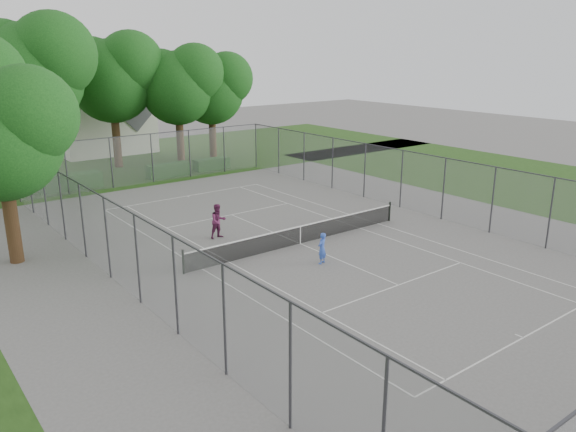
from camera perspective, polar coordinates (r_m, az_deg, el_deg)
ground at (r=27.75m, az=1.26°, el=-2.84°), size 120.00×120.00×0.00m
grass_far at (r=50.06m, az=-17.77°, el=5.16°), size 60.00×20.00×0.00m
grass_right at (r=44.46m, az=24.01°, el=3.15°), size 16.00×40.00×0.00m
court_markings at (r=27.75m, az=1.26°, el=-2.83°), size 11.03×23.83×0.01m
tennis_net at (r=27.59m, az=1.27°, el=-1.84°), size 12.87×0.10×1.10m
perimeter_fence at (r=27.20m, az=1.28°, el=0.75°), size 18.08×34.08×3.52m
tree_far_left at (r=42.38m, az=-24.72°, el=13.55°), size 8.17×7.46×11.75m
tree_far_midleft at (r=47.29m, az=-17.40°, el=13.59°), size 7.46×6.81×10.72m
tree_far_midright at (r=47.30m, az=-11.07°, el=13.22°), size 6.80×6.20×9.77m
tree_far_right at (r=48.92m, az=-7.73°, el=12.94°), size 6.34×5.78×9.11m
tree_side_front at (r=26.87m, az=-27.17°, el=7.79°), size 6.04×5.51×8.68m
hedge_left at (r=41.30m, az=-21.28°, el=3.26°), size 4.19×1.26×1.05m
hedge_mid at (r=43.36m, az=-12.07°, el=4.59°), size 3.19×0.91×1.00m
hedge_right at (r=45.49m, az=-7.78°, el=5.27°), size 2.88×1.06×0.87m
house at (r=55.03m, az=-18.46°, el=10.38°), size 8.17×6.33×10.17m
girl_player at (r=25.07m, az=3.47°, el=-3.29°), size 0.61×0.50×1.43m
woman_player at (r=28.57m, az=-7.10°, el=-0.52°), size 0.87×0.68×1.78m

